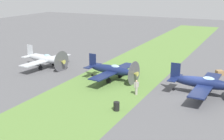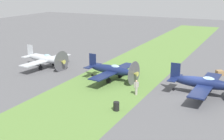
% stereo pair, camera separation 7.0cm
% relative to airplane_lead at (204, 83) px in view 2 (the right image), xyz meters
% --- Properties ---
extents(ground_plane, '(160.00, 160.00, 0.00)m').
position_rel_airplane_lead_xyz_m(ground_plane, '(0.50, -1.21, -1.47)').
color(ground_plane, '#515154').
extents(grass_verge, '(120.00, 11.00, 0.01)m').
position_rel_airplane_lead_xyz_m(grass_verge, '(0.50, -11.20, -1.46)').
color(grass_verge, '#567A38').
rests_on(grass_verge, ground).
extents(airplane_lead, '(9.83, 7.78, 3.51)m').
position_rel_airplane_lead_xyz_m(airplane_lead, '(0.00, 0.00, 0.00)').
color(airplane_lead, '#141E47').
rests_on(airplane_lead, ground).
extents(airplane_wingman, '(9.29, 7.37, 3.29)m').
position_rel_airplane_lead_xyz_m(airplane_wingman, '(-0.71, -11.63, -0.09)').
color(airplane_wingman, '#141E47').
rests_on(airplane_wingman, ground).
extents(airplane_trail, '(9.29, 7.37, 3.29)m').
position_rel_airplane_lead_xyz_m(airplane_trail, '(-1.87, -23.20, -0.09)').
color(airplane_trail, '#B2B7BC').
rests_on(airplane_trail, ground).
extents(ground_crew_mechanic, '(0.52, 0.43, 1.73)m').
position_rel_airplane_lead_xyz_m(ground_crew_mechanic, '(3.08, -6.83, -0.56)').
color(ground_crew_mechanic, '#9E998E').
rests_on(ground_crew_mechanic, ground).
extents(fuel_drum, '(0.60, 0.60, 0.90)m').
position_rel_airplane_lead_xyz_m(fuel_drum, '(8.12, -6.95, -1.02)').
color(fuel_drum, black).
rests_on(fuel_drum, ground).
extents(supply_crate, '(1.25, 1.25, 0.64)m').
position_rel_airplane_lead_xyz_m(supply_crate, '(-9.20, 0.61, -1.15)').
color(supply_crate, olive).
rests_on(supply_crate, ground).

